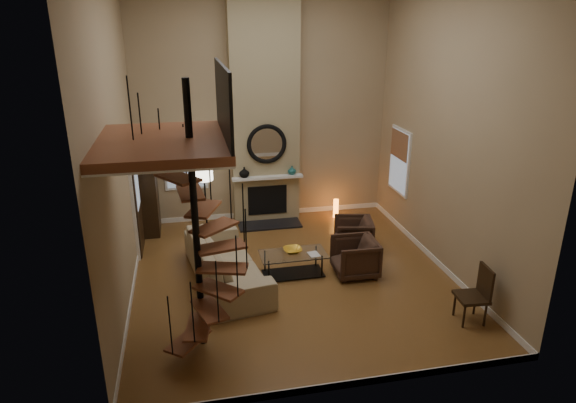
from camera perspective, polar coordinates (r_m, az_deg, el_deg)
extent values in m
cube|color=olive|center=(9.93, 0.47, -8.42)|extent=(6.00, 6.50, 0.01)
cube|color=tan|center=(12.08, -2.80, 10.64)|extent=(6.00, 0.02, 5.50)
cube|color=tan|center=(5.93, 7.19, 0.31)|extent=(6.00, 0.02, 5.50)
cube|color=tan|center=(8.82, -18.99, 5.99)|extent=(0.02, 6.50, 5.50)
cube|color=tan|center=(10.01, 17.73, 7.71)|extent=(0.02, 6.50, 5.50)
cube|color=white|center=(12.79, -2.59, -1.33)|extent=(6.00, 0.02, 0.12)
cube|color=white|center=(7.30, 6.19, -19.93)|extent=(6.00, 0.02, 0.12)
cube|color=white|center=(9.79, -17.14, -9.42)|extent=(0.02, 6.50, 0.12)
cube|color=white|center=(10.86, 16.18, -6.25)|extent=(0.02, 6.50, 0.12)
cube|color=#9C8D65|center=(11.89, -2.65, 10.50)|extent=(1.60, 0.38, 5.50)
cube|color=black|center=(12.20, -2.08, -2.63)|extent=(1.50, 0.60, 0.04)
cube|color=black|center=(12.27, -2.34, 0.16)|extent=(0.95, 0.02, 0.72)
cube|color=white|center=(12.00, -2.31, 2.73)|extent=(1.70, 0.18, 0.06)
torus|color=black|center=(11.84, -2.42, 6.51)|extent=(0.94, 0.10, 0.94)
cylinder|color=white|center=(11.85, -2.43, 6.52)|extent=(0.80, 0.01, 0.80)
imported|color=black|center=(11.92, -4.97, 3.32)|extent=(0.24, 0.24, 0.25)
imported|color=#185554|center=(12.11, 0.45, 3.57)|extent=(0.20, 0.20, 0.21)
cube|color=white|center=(12.16, -11.59, 4.77)|extent=(1.02, 0.04, 1.52)
cube|color=#8C9EB2|center=(12.14, -11.59, 4.74)|extent=(0.90, 0.01, 1.40)
cube|color=#A16D48|center=(12.07, -11.66, 5.68)|extent=(0.90, 0.01, 0.98)
cube|color=white|center=(12.00, 12.52, 4.49)|extent=(0.04, 1.02, 1.52)
cube|color=#8C9EB2|center=(11.99, 12.41, 4.48)|extent=(0.01, 0.90, 1.40)
cube|color=#A16D48|center=(11.88, 12.48, 6.27)|extent=(0.01, 0.90, 0.63)
cube|color=white|center=(11.02, -16.84, -0.33)|extent=(0.06, 1.05, 2.16)
cube|color=black|center=(11.02, -16.65, -0.44)|extent=(0.05, 0.90, 2.05)
cube|color=#8C9EB2|center=(10.88, -16.72, 1.67)|extent=(0.01, 0.60, 0.90)
cube|color=brown|center=(6.91, -13.98, 6.44)|extent=(1.70, 2.20, 0.12)
cube|color=white|center=(6.92, -13.93, 5.84)|extent=(1.70, 2.20, 0.03)
cube|color=black|center=(6.82, -7.34, 11.25)|extent=(0.04, 2.20, 0.94)
cylinder|color=black|center=(7.26, -10.45, -2.36)|extent=(0.10, 0.10, 4.02)
cube|color=brown|center=(7.85, -11.22, -15.16)|extent=(0.71, 0.78, 0.04)
cylinder|color=black|center=(7.36, -13.20, -13.54)|extent=(0.02, 0.02, 0.94)
cube|color=brown|center=(7.64, -10.12, -13.79)|extent=(0.46, 0.77, 0.04)
cylinder|color=black|center=(7.09, -10.76, -12.25)|extent=(0.02, 0.02, 0.94)
cube|color=brown|center=(7.51, -8.89, -11.99)|extent=(0.55, 0.79, 0.04)
cylinder|color=black|center=(6.98, -8.01, -10.13)|extent=(0.02, 0.02, 0.94)
cube|color=brown|center=(7.46, -7.90, -9.84)|extent=(0.75, 0.74, 0.04)
cylinder|color=black|center=(7.04, -5.81, -7.36)|extent=(0.02, 0.02, 0.94)
cube|color=brown|center=(7.48, -7.41, -7.49)|extent=(0.79, 0.53, 0.04)
cylinder|color=black|center=(7.21, -4.76, -4.32)|extent=(0.02, 0.02, 0.94)
cube|color=brown|center=(7.52, -7.56, -5.12)|extent=(0.77, 0.48, 0.04)
cylinder|color=black|center=(7.43, -5.07, -1.39)|extent=(0.02, 0.02, 0.94)
cube|color=brown|center=(7.55, -8.33, -2.88)|extent=(0.77, 0.72, 0.04)
cylinder|color=black|center=(7.61, -6.55, 1.20)|extent=(0.02, 0.02, 0.94)
cube|color=brown|center=(7.54, -9.55, -0.84)|extent=(0.58, 0.79, 0.04)
cylinder|color=black|center=(7.71, -8.86, 3.37)|extent=(0.02, 0.02, 0.94)
cube|color=brown|center=(7.48, -10.99, 0.99)|extent=(0.41, 0.75, 0.04)
cylinder|color=black|center=(7.68, -11.57, 5.15)|extent=(0.02, 0.02, 0.94)
cube|color=brown|center=(7.34, -12.39, 2.67)|extent=(0.68, 0.79, 0.04)
cylinder|color=black|center=(7.51, -14.20, 6.65)|extent=(0.02, 0.02, 0.94)
cube|color=brown|center=(7.15, -13.47, 4.28)|extent=(0.80, 0.64, 0.04)
cylinder|color=black|center=(7.22, -16.29, 8.04)|extent=(0.02, 0.02, 0.94)
cube|color=brown|center=(6.92, -14.02, 5.95)|extent=(0.72, 0.34, 0.04)
cylinder|color=black|center=(6.85, -17.40, 9.52)|extent=(0.02, 0.02, 0.94)
cube|color=black|center=(11.95, -15.52, 0.89)|extent=(0.40, 0.85, 1.91)
imported|color=tan|center=(9.68, -7.10, -6.73)|extent=(1.53, 2.94, 0.82)
imported|color=#3C261B|center=(10.92, 7.78, -3.75)|extent=(0.94, 0.93, 0.73)
imported|color=#3C261B|center=(9.95, 8.00, -6.23)|extent=(0.84, 0.82, 0.75)
cube|color=silver|center=(9.77, 0.59, -5.97)|extent=(1.29, 0.65, 0.02)
cube|color=black|center=(9.96, 0.58, -8.12)|extent=(1.18, 0.55, 0.02)
cylinder|color=black|center=(9.59, -2.18, -8.01)|extent=(0.03, 0.03, 0.47)
cylinder|color=black|center=(9.80, 3.86, -7.38)|extent=(0.03, 0.03, 0.47)
cylinder|color=black|center=(9.98, -2.63, -6.84)|extent=(0.03, 0.03, 0.47)
cylinder|color=black|center=(10.18, 3.18, -6.27)|extent=(0.03, 0.03, 0.47)
imported|color=gold|center=(9.79, 0.53, -5.54)|extent=(0.36, 0.36, 0.09)
imported|color=gray|center=(9.71, 2.81, -6.04)|extent=(0.23, 0.28, 0.03)
cylinder|color=black|center=(11.65, -9.06, -4.06)|extent=(0.35, 0.35, 0.03)
cylinder|color=black|center=(11.35, -9.28, -0.44)|extent=(0.04, 0.04, 1.50)
cylinder|color=#F2E5C6|center=(11.11, -9.50, 3.18)|extent=(0.39, 0.39, 0.31)
cylinder|color=orange|center=(12.63, 5.43, -0.76)|extent=(0.13, 0.13, 0.46)
cube|color=black|center=(8.90, 20.03, -10.15)|extent=(0.51, 0.51, 0.05)
cube|color=black|center=(8.86, 21.44, -8.53)|extent=(0.08, 0.45, 0.56)
cylinder|color=black|center=(8.80, 19.29, -12.15)|extent=(0.04, 0.04, 0.45)
cylinder|color=black|center=(8.95, 21.42, -11.84)|extent=(0.04, 0.04, 0.45)
cylinder|color=black|center=(9.07, 18.32, -10.98)|extent=(0.04, 0.04, 0.45)
cylinder|color=black|center=(9.22, 20.39, -10.71)|extent=(0.04, 0.04, 0.45)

